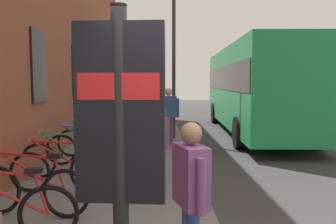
{
  "coord_description": "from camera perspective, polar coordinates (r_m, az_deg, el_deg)",
  "views": [
    {
      "loc": [
        -2.33,
        0.84,
        2.06
      ],
      "look_at": [
        3.97,
        0.66,
        1.51
      ],
      "focal_mm": 37.22,
      "sensor_mm": 36.0,
      "label": 1
    }
  ],
  "objects": [
    {
      "name": "street_lamp",
      "position": [
        11.98,
        0.96,
        11.38
      ],
      "size": [
        0.28,
        0.28,
        5.56
      ],
      "color": "#333338",
      "rests_on": "sidewalk_pavement"
    },
    {
      "name": "ground",
      "position": [
        8.78,
        10.61,
        -8.67
      ],
      "size": [
        60.0,
        60.0,
        0.0
      ],
      "primitive_type": "plane",
      "color": "#38383A"
    },
    {
      "name": "bicycle_mid_rack",
      "position": [
        9.3,
        -12.33,
        -4.72
      ],
      "size": [
        0.48,
        1.77,
        0.97
      ],
      "color": "black",
      "rests_on": "sidewalk_pavement"
    },
    {
      "name": "sidewalk_pavement",
      "position": [
        10.56,
        -6.6,
        -5.95
      ],
      "size": [
        24.0,
        3.5,
        0.12
      ],
      "primitive_type": "cube",
      "color": "slate",
      "rests_on": "ground"
    },
    {
      "name": "transit_info_sign",
      "position": [
        2.15,
        -7.84,
        -4.25
      ],
      "size": [
        0.14,
        0.56,
        2.4
      ],
      "color": "black",
      "rests_on": "sidewalk_pavement"
    },
    {
      "name": "pedestrian_by_facade",
      "position": [
        3.38,
        3.75,
        -11.98
      ],
      "size": [
        0.58,
        0.34,
        1.57
      ],
      "color": "#334C8C",
      "rests_on": "sidewalk_pavement"
    },
    {
      "name": "pedestrian_crossing_street",
      "position": [
        6.27,
        -1.23,
        -4.25
      ],
      "size": [
        0.57,
        0.31,
        1.53
      ],
      "color": "#4C724C",
      "rests_on": "sidewalk_pavement"
    },
    {
      "name": "bicycle_under_window",
      "position": [
        8.39,
        -13.5,
        -5.8
      ],
      "size": [
        0.48,
        1.77,
        0.97
      ],
      "color": "black",
      "rests_on": "sidewalk_pavement"
    },
    {
      "name": "bicycle_beside_lamp",
      "position": [
        4.67,
        -25.43,
        -14.9
      ],
      "size": [
        0.48,
        1.76,
        0.97
      ],
      "color": "black",
      "rests_on": "sidewalk_pavement"
    },
    {
      "name": "bicycle_far_end",
      "position": [
        5.49,
        -21.39,
        -11.79
      ],
      "size": [
        0.52,
        1.75,
        0.97
      ],
      "color": "black",
      "rests_on": "sidewalk_pavement"
    },
    {
      "name": "bicycle_nearest_sign",
      "position": [
        6.47,
        -17.22,
        -9.1
      ],
      "size": [
        0.48,
        1.77,
        0.97
      ],
      "color": "black",
      "rests_on": "sidewalk_pavement"
    },
    {
      "name": "bicycle_by_door",
      "position": [
        7.4,
        -16.32,
        -7.31
      ],
      "size": [
        0.48,
        1.76,
        0.97
      ],
      "color": "black",
      "rests_on": "sidewalk_pavement"
    },
    {
      "name": "pedestrian_near_bus",
      "position": [
        10.7,
        0.09,
        0.3
      ],
      "size": [
        0.26,
        0.66,
        1.74
      ],
      "color": "brown",
      "rests_on": "sidewalk_pavement"
    },
    {
      "name": "city_bus",
      "position": [
        14.32,
        13.94,
        4.29
      ],
      "size": [
        10.61,
        3.05,
        3.35
      ],
      "color": "#1E8C4C",
      "rests_on": "ground"
    }
  ]
}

